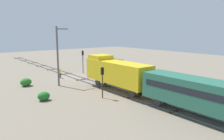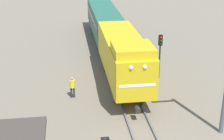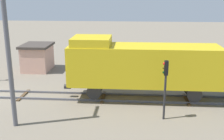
{
  "view_description": "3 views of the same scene",
  "coord_description": "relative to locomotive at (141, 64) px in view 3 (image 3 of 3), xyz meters",
  "views": [
    {
      "loc": [
        18.78,
        35.24,
        8.25
      ],
      "look_at": [
        -1.12,
        10.05,
        2.54
      ],
      "focal_mm": 35.0,
      "sensor_mm": 36.0,
      "label": 1
    },
    {
      "loc": [
        -4.49,
        -13.08,
        11.85
      ],
      "look_at": [
        -1.27,
        10.05,
        2.49
      ],
      "focal_mm": 55.0,
      "sensor_mm": 36.0,
      "label": 2
    },
    {
      "loc": [
        20.26,
        11.78,
        7.99
      ],
      "look_at": [
        -1.42,
        10.13,
        1.87
      ],
      "focal_mm": 45.0,
      "sensor_mm": 36.0,
      "label": 3
    }
  ],
  "objects": [
    {
      "name": "relay_hut",
      "position": [
        -7.5,
        -10.52,
        -1.38
      ],
      "size": [
        3.5,
        2.9,
        2.74
      ],
      "color": "#D19E8C",
      "rests_on": "ground"
    },
    {
      "name": "catenary_mast",
      "position": [
        4.94,
        -7.75,
        1.97
      ],
      "size": [
        1.94,
        0.28,
        8.99
      ],
      "color": "#595960",
      "rests_on": "ground"
    },
    {
      "name": "traffic_signal_mid",
      "position": [
        3.4,
        1.45,
        -0.06
      ],
      "size": [
        0.32,
        0.34,
        3.89
      ],
      "color": "#262628",
      "rests_on": "ground"
    },
    {
      "name": "worker_by_signal",
      "position": [
        -4.2,
        -1.43,
        -1.78
      ],
      "size": [
        0.38,
        0.38,
        1.7
      ],
      "rotation": [
        0.0,
        0.0,
        5.85
      ],
      "color": "#262B38",
      "rests_on": "ground"
    },
    {
      "name": "locomotive",
      "position": [
        0.0,
        0.0,
        0.0
      ],
      "size": [
        2.9,
        11.6,
        4.6
      ],
      "color": "gold",
      "rests_on": "railway_track"
    }
  ]
}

